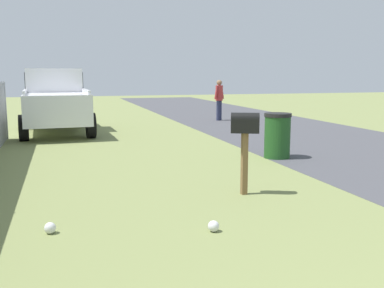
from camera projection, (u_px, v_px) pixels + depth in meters
mailbox at (245, 130)px, 7.14m from camera, size 0.35×0.49×1.32m
pickup_truck at (55, 99)px, 14.86m from camera, size 4.90×2.33×2.09m
trash_bin at (277, 135)px, 10.38m from camera, size 0.62×0.62×1.03m
pedestrian at (219, 97)px, 18.66m from camera, size 0.32×0.50×1.67m
litter_bag_midfield_b at (214, 226)px, 5.56m from camera, size 0.14×0.14×0.14m
litter_bag_midfield_a at (50, 228)px, 5.49m from camera, size 0.14×0.14×0.14m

